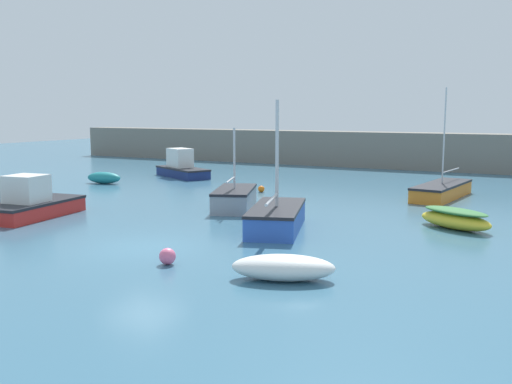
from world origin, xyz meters
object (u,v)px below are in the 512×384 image
at_px(open_tender_yellow, 283,267).
at_px(mooring_buoy_orange, 261,189).
at_px(cabin_cruiser_white, 31,203).
at_px(motorboat_with_cabin, 182,167).
at_px(mooring_buoy_pink, 167,256).
at_px(sailboat_short_mast, 277,217).
at_px(dinghy_near_pier, 104,178).
at_px(sailboat_twin_hulled, 235,198).
at_px(rowboat_with_red_cover, 455,218).
at_px(sailboat_tall_mast, 442,190).

xyz_separation_m(open_tender_yellow, mooring_buoy_orange, (-8.56, 15.28, -0.17)).
bearing_deg(cabin_cruiser_white, open_tender_yellow, -111.32).
height_order(motorboat_with_cabin, mooring_buoy_pink, motorboat_with_cabin).
bearing_deg(sailboat_short_mast, mooring_buoy_orange, 12.56).
bearing_deg(dinghy_near_pier, sailboat_twin_hulled, 149.77).
height_order(dinghy_near_pier, sailboat_twin_hulled, sailboat_twin_hulled).
relative_size(open_tender_yellow, sailboat_twin_hulled, 0.71).
xyz_separation_m(motorboat_with_cabin, mooring_buoy_orange, (8.73, -4.38, -0.50)).
bearing_deg(sailboat_twin_hulled, open_tender_yellow, -164.97).
height_order(open_tender_yellow, sailboat_short_mast, sailboat_short_mast).
bearing_deg(mooring_buoy_orange, sailboat_twin_hulled, -75.45).
height_order(dinghy_near_pier, rowboat_with_red_cover, rowboat_with_red_cover).
xyz_separation_m(sailboat_short_mast, rowboat_with_red_cover, (6.26, 3.57, -0.09)).
xyz_separation_m(dinghy_near_pier, cabin_cruiser_white, (5.57, -10.69, 0.25)).
relative_size(dinghy_near_pier, rowboat_with_red_cover, 0.73).
bearing_deg(cabin_cruiser_white, sailboat_twin_hulled, -55.93).
distance_m(sailboat_tall_mast, rowboat_with_red_cover, 8.51).
bearing_deg(dinghy_near_pier, sailboat_short_mast, 143.66).
bearing_deg(motorboat_with_cabin, rowboat_with_red_cover, 1.04).
height_order(dinghy_near_pier, mooring_buoy_pink, dinghy_near_pier).
height_order(cabin_cruiser_white, mooring_buoy_pink, cabin_cruiser_white).
height_order(open_tender_yellow, mooring_buoy_orange, open_tender_yellow).
xyz_separation_m(open_tender_yellow, dinghy_near_pier, (-19.57, 14.11, 0.02)).
bearing_deg(cabin_cruiser_white, rowboat_with_red_cover, -77.65).
distance_m(motorboat_with_cabin, mooring_buoy_pink, 23.97).
relative_size(motorboat_with_cabin, mooring_buoy_pink, 10.33).
height_order(sailboat_twin_hulled, mooring_buoy_pink, sailboat_twin_hulled).
bearing_deg(sailboat_tall_mast, sailboat_short_mast, -13.03).
bearing_deg(sailboat_twin_hulled, mooring_buoy_pink, 176.82).
height_order(sailboat_short_mast, mooring_buoy_orange, sailboat_short_mast).
height_order(open_tender_yellow, sailboat_twin_hulled, sailboat_twin_hulled).
xyz_separation_m(open_tender_yellow, motorboat_with_cabin, (-17.29, 19.66, 0.34)).
relative_size(open_tender_yellow, sailboat_short_mast, 0.60).
height_order(sailboat_twin_hulled, mooring_buoy_orange, sailboat_twin_hulled).
xyz_separation_m(open_tender_yellow, rowboat_with_red_cover, (3.14, 9.63, 0.06)).
relative_size(sailboat_short_mast, mooring_buoy_pink, 10.16).
distance_m(sailboat_short_mast, motorboat_with_cabin, 19.63).
relative_size(sailboat_tall_mast, rowboat_with_red_cover, 1.80).
bearing_deg(mooring_buoy_pink, sailboat_tall_mast, 74.47).
xyz_separation_m(cabin_cruiser_white, mooring_buoy_orange, (5.44, 11.85, -0.43)).
bearing_deg(mooring_buoy_orange, rowboat_with_red_cover, -25.77).
bearing_deg(sailboat_tall_mast, cabin_cruiser_white, -39.41).
bearing_deg(cabin_cruiser_white, mooring_buoy_orange, -32.19).
bearing_deg(sailboat_twin_hulled, sailboat_tall_mast, -66.17).
bearing_deg(sailboat_short_mast, sailboat_twin_hulled, 30.44).
relative_size(open_tender_yellow, mooring_buoy_orange, 8.18).
relative_size(open_tender_yellow, cabin_cruiser_white, 0.63).
xyz_separation_m(sailboat_tall_mast, sailboat_short_mast, (-4.30, -11.85, 0.09)).
distance_m(mooring_buoy_pink, mooring_buoy_orange, 16.17).
bearing_deg(mooring_buoy_orange, motorboat_with_cabin, 153.34).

